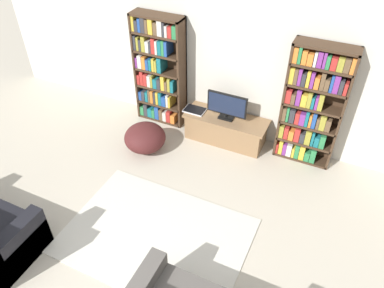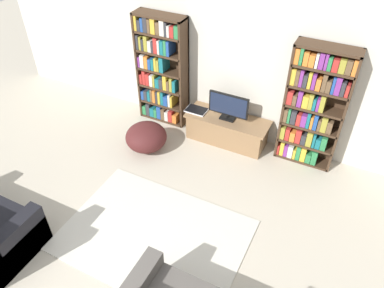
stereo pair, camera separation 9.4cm
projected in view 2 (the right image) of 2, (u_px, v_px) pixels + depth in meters
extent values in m
cube|color=silver|center=(231.00, 61.00, 5.80)|extent=(8.80, 0.06, 2.60)
cube|color=#422D1E|center=(141.00, 66.00, 6.42)|extent=(0.04, 0.30, 1.91)
cube|color=#422D1E|center=(184.00, 76.00, 6.13)|extent=(0.04, 0.30, 1.91)
cube|color=#422D1E|center=(166.00, 67.00, 6.37)|extent=(0.87, 0.04, 1.91)
cube|color=#422D1E|center=(159.00, 15.00, 5.69)|extent=(0.87, 0.30, 0.04)
cube|color=#422D1E|center=(165.00, 117.00, 6.87)|extent=(0.83, 0.30, 0.04)
cube|color=#2D7F47|center=(147.00, 108.00, 6.92)|extent=(0.08, 0.24, 0.17)
cube|color=#333338|center=(151.00, 107.00, 6.87)|extent=(0.07, 0.24, 0.24)
cube|color=#196B75|center=(155.00, 110.00, 6.86)|extent=(0.08, 0.24, 0.17)
cube|color=#2D7F47|center=(158.00, 111.00, 6.84)|extent=(0.06, 0.24, 0.17)
cube|color=#234C99|center=(162.00, 110.00, 6.79)|extent=(0.08, 0.24, 0.25)
cube|color=brown|center=(165.00, 112.00, 6.77)|extent=(0.07, 0.24, 0.21)
cube|color=silver|center=(169.00, 114.00, 6.75)|extent=(0.07, 0.24, 0.18)
cube|color=#B72D28|center=(173.00, 114.00, 6.71)|extent=(0.07, 0.24, 0.22)
cube|color=orange|center=(177.00, 117.00, 6.70)|extent=(0.08, 0.24, 0.16)
cube|color=#422D1E|center=(164.00, 102.00, 6.67)|extent=(0.83, 0.30, 0.04)
cube|color=#234C99|center=(146.00, 93.00, 6.72)|extent=(0.06, 0.24, 0.16)
cube|color=#333338|center=(149.00, 93.00, 6.69)|extent=(0.06, 0.24, 0.19)
cube|color=#196B75|center=(152.00, 94.00, 6.67)|extent=(0.05, 0.24, 0.19)
cube|color=brown|center=(154.00, 93.00, 6.63)|extent=(0.04, 0.24, 0.24)
cube|color=orange|center=(157.00, 94.00, 6.62)|extent=(0.05, 0.24, 0.23)
cube|color=#333338|center=(160.00, 95.00, 6.60)|extent=(0.04, 0.24, 0.23)
cube|color=gold|center=(162.00, 96.00, 6.58)|extent=(0.05, 0.24, 0.24)
cube|color=#196B75|center=(165.00, 96.00, 6.56)|extent=(0.05, 0.24, 0.24)
cube|color=#234C99|center=(168.00, 99.00, 6.55)|extent=(0.08, 0.24, 0.18)
cube|color=silver|center=(172.00, 98.00, 6.51)|extent=(0.04, 0.24, 0.23)
cube|color=gold|center=(174.00, 100.00, 6.50)|extent=(0.04, 0.24, 0.21)
cube|color=#422D1E|center=(163.00, 86.00, 6.47)|extent=(0.83, 0.30, 0.04)
cube|color=#B72D28|center=(144.00, 77.00, 6.52)|extent=(0.06, 0.24, 0.18)
cube|color=#B72D28|center=(147.00, 76.00, 6.47)|extent=(0.06, 0.24, 0.25)
cube|color=#B72D28|center=(151.00, 77.00, 6.46)|extent=(0.07, 0.24, 0.22)
cube|color=silver|center=(154.00, 79.00, 6.44)|extent=(0.06, 0.24, 0.20)
cube|color=#9E9333|center=(157.00, 79.00, 6.41)|extent=(0.04, 0.24, 0.22)
cube|color=#196B75|center=(160.00, 81.00, 6.41)|extent=(0.07, 0.24, 0.17)
cube|color=#333338|center=(164.00, 82.00, 6.38)|extent=(0.07, 0.24, 0.18)
cube|color=gold|center=(168.00, 81.00, 6.33)|extent=(0.07, 0.24, 0.26)
cube|color=brown|center=(171.00, 84.00, 6.33)|extent=(0.05, 0.24, 0.17)
cube|color=#9E9333|center=(174.00, 83.00, 6.29)|extent=(0.05, 0.24, 0.24)
cube|color=#196B75|center=(177.00, 84.00, 6.28)|extent=(0.05, 0.24, 0.20)
cube|color=#422D1E|center=(162.00, 70.00, 6.27)|extent=(0.83, 0.30, 0.04)
cube|color=#7F338C|center=(142.00, 60.00, 6.32)|extent=(0.04, 0.24, 0.18)
cube|color=silver|center=(145.00, 59.00, 6.28)|extent=(0.07, 0.24, 0.22)
cube|color=orange|center=(149.00, 60.00, 6.26)|extent=(0.07, 0.24, 0.22)
cube|color=#234C99|center=(152.00, 62.00, 6.25)|extent=(0.05, 0.24, 0.18)
cube|color=#196B75|center=(155.00, 63.00, 6.22)|extent=(0.05, 0.24, 0.19)
cube|color=gold|center=(158.00, 62.00, 6.19)|extent=(0.04, 0.24, 0.22)
cube|color=#9E9333|center=(161.00, 64.00, 6.18)|extent=(0.04, 0.24, 0.20)
cube|color=#196B75|center=(164.00, 63.00, 6.14)|extent=(0.07, 0.24, 0.26)
cube|color=#422D1E|center=(161.00, 52.00, 6.06)|extent=(0.83, 0.30, 0.04)
cube|color=#333338|center=(141.00, 40.00, 6.10)|extent=(0.05, 0.24, 0.24)
cube|color=#9E9333|center=(143.00, 41.00, 6.08)|extent=(0.04, 0.24, 0.22)
cube|color=#333338|center=(146.00, 43.00, 6.08)|extent=(0.04, 0.24, 0.19)
cube|color=#9E9333|center=(149.00, 42.00, 6.04)|extent=(0.07, 0.24, 0.25)
cube|color=silver|center=(153.00, 44.00, 6.03)|extent=(0.06, 0.24, 0.19)
cube|color=#333338|center=(156.00, 45.00, 6.01)|extent=(0.04, 0.24, 0.19)
cube|color=#B72D28|center=(159.00, 44.00, 5.97)|extent=(0.07, 0.24, 0.25)
cube|color=silver|center=(162.00, 45.00, 5.96)|extent=(0.04, 0.24, 0.22)
cube|color=#196B75|center=(165.00, 46.00, 5.94)|extent=(0.06, 0.24, 0.23)
cube|color=#2D7F47|center=(168.00, 46.00, 5.91)|extent=(0.05, 0.24, 0.25)
cube|color=#234C99|center=(171.00, 47.00, 5.90)|extent=(0.05, 0.24, 0.24)
cube|color=#422D1E|center=(160.00, 33.00, 5.86)|extent=(0.83, 0.30, 0.04)
cube|color=gold|center=(139.00, 21.00, 5.90)|extent=(0.05, 0.24, 0.24)
cube|color=#333338|center=(142.00, 24.00, 5.90)|extent=(0.06, 0.24, 0.17)
cube|color=#234C99|center=(145.00, 23.00, 5.86)|extent=(0.05, 0.24, 0.22)
cube|color=#333338|center=(148.00, 23.00, 5.83)|extent=(0.07, 0.24, 0.25)
cube|color=brown|center=(152.00, 24.00, 5.82)|extent=(0.05, 0.24, 0.22)
cube|color=gold|center=(156.00, 24.00, 5.79)|extent=(0.08, 0.24, 0.24)
cube|color=brown|center=(161.00, 27.00, 5.77)|extent=(0.07, 0.24, 0.20)
cube|color=silver|center=(165.00, 26.00, 5.72)|extent=(0.08, 0.24, 0.26)
cube|color=#333338|center=(169.00, 27.00, 5.71)|extent=(0.04, 0.24, 0.22)
cube|color=silver|center=(171.00, 29.00, 5.71)|extent=(0.04, 0.24, 0.18)
cube|color=#B72D28|center=(175.00, 30.00, 5.69)|extent=(0.07, 0.24, 0.18)
cube|color=#2D7F47|center=(179.00, 30.00, 5.66)|extent=(0.07, 0.24, 0.20)
cube|color=#422D1E|center=(286.00, 102.00, 5.54)|extent=(0.04, 0.30, 1.91)
cube|color=#422D1E|center=(344.00, 116.00, 5.25)|extent=(0.04, 0.30, 1.91)
cube|color=#422D1E|center=(316.00, 104.00, 5.48)|extent=(0.87, 0.04, 1.91)
cube|color=#422D1E|center=(329.00, 47.00, 4.80)|extent=(0.87, 0.30, 0.04)
cube|color=#422D1E|center=(302.00, 157.00, 5.98)|extent=(0.83, 0.30, 0.04)
cube|color=#B72D28|center=(280.00, 146.00, 6.04)|extent=(0.04, 0.24, 0.17)
cube|color=gold|center=(284.00, 146.00, 6.00)|extent=(0.06, 0.24, 0.24)
cube|color=#7F338C|center=(287.00, 147.00, 5.99)|extent=(0.06, 0.24, 0.21)
cube|color=silver|center=(292.00, 149.00, 5.96)|extent=(0.08, 0.24, 0.21)
cube|color=gold|center=(296.00, 151.00, 5.95)|extent=(0.04, 0.24, 0.17)
cube|color=#2D7F47|center=(300.00, 150.00, 5.91)|extent=(0.06, 0.24, 0.25)
cube|color=gold|center=(305.00, 151.00, 5.88)|extent=(0.08, 0.24, 0.25)
cube|color=#2D7F47|center=(309.00, 155.00, 5.88)|extent=(0.08, 0.24, 0.16)
cube|color=#2D7F47|center=(315.00, 155.00, 5.82)|extent=(0.08, 0.24, 0.24)
cube|color=#422D1E|center=(306.00, 142.00, 5.78)|extent=(0.83, 0.30, 0.04)
cube|color=#9E9333|center=(284.00, 130.00, 5.82)|extent=(0.07, 0.24, 0.21)
cube|color=#B72D28|center=(289.00, 131.00, 5.80)|extent=(0.06, 0.24, 0.21)
cube|color=orange|center=(294.00, 134.00, 5.78)|extent=(0.08, 0.24, 0.17)
cube|color=#B72D28|center=(300.00, 133.00, 5.73)|extent=(0.08, 0.24, 0.23)
cube|color=#333338|center=(305.00, 137.00, 5.72)|extent=(0.07, 0.24, 0.17)
cube|color=#9E9333|center=(311.00, 136.00, 5.67)|extent=(0.08, 0.24, 0.24)
cube|color=#196B75|center=(315.00, 138.00, 5.65)|extent=(0.04, 0.24, 0.23)
cube|color=#196B75|center=(319.00, 141.00, 5.64)|extent=(0.07, 0.24, 0.17)
cube|color=#2D7F47|center=(325.00, 141.00, 5.60)|extent=(0.08, 0.24, 0.22)
cube|color=#422D1E|center=(310.00, 125.00, 5.58)|extent=(0.83, 0.30, 0.04)
cube|color=brown|center=(287.00, 113.00, 5.62)|extent=(0.06, 0.24, 0.22)
cube|color=#2D7F47|center=(291.00, 113.00, 5.60)|extent=(0.04, 0.24, 0.23)
cube|color=#333338|center=(295.00, 114.00, 5.58)|extent=(0.08, 0.24, 0.22)
cube|color=#B72D28|center=(300.00, 117.00, 5.56)|extent=(0.06, 0.24, 0.19)
cube|color=#7F338C|center=(305.00, 118.00, 5.53)|extent=(0.08, 0.24, 0.19)
cube|color=#196B75|center=(310.00, 117.00, 5.49)|extent=(0.05, 0.24, 0.25)
cube|color=orange|center=(313.00, 120.00, 5.49)|extent=(0.04, 0.24, 0.20)
cube|color=#234C99|center=(317.00, 119.00, 5.46)|extent=(0.05, 0.24, 0.24)
cube|color=brown|center=(320.00, 122.00, 5.46)|extent=(0.04, 0.24, 0.18)
cube|color=#9E9333|center=(325.00, 122.00, 5.42)|extent=(0.08, 0.24, 0.24)
cube|color=brown|center=(331.00, 125.00, 5.41)|extent=(0.07, 0.24, 0.19)
cube|color=#422D1E|center=(315.00, 107.00, 5.38)|extent=(0.83, 0.30, 0.04)
cube|color=#B72D28|center=(291.00, 95.00, 5.42)|extent=(0.08, 0.24, 0.21)
cube|color=brown|center=(296.00, 97.00, 5.41)|extent=(0.06, 0.24, 0.16)
cube|color=#7F338C|center=(302.00, 96.00, 5.36)|extent=(0.06, 0.24, 0.24)
cube|color=gold|center=(307.00, 99.00, 5.34)|extent=(0.08, 0.24, 0.19)
cube|color=#9E9333|center=(312.00, 99.00, 5.31)|extent=(0.06, 0.24, 0.23)
cube|color=#196B75|center=(316.00, 102.00, 5.30)|extent=(0.04, 0.24, 0.18)
cube|color=#7F338C|center=(319.00, 102.00, 5.28)|extent=(0.04, 0.24, 0.20)
cube|color=#9E9333|center=(324.00, 101.00, 5.25)|extent=(0.06, 0.24, 0.25)
cube|color=#422D1E|center=(319.00, 88.00, 5.18)|extent=(0.83, 0.30, 0.04)
cube|color=gold|center=(295.00, 74.00, 5.21)|extent=(0.07, 0.24, 0.24)
cube|color=brown|center=(299.00, 75.00, 5.19)|extent=(0.05, 0.24, 0.23)
cube|color=#7F338C|center=(303.00, 76.00, 5.17)|extent=(0.05, 0.24, 0.24)
cube|color=#333338|center=(307.00, 78.00, 5.17)|extent=(0.06, 0.24, 0.19)
cube|color=gold|center=(311.00, 78.00, 5.13)|extent=(0.05, 0.24, 0.24)
cube|color=#7F338C|center=(315.00, 79.00, 5.11)|extent=(0.05, 0.24, 0.23)
cube|color=orange|center=(320.00, 82.00, 5.11)|extent=(0.06, 0.24, 0.17)
cube|color=brown|center=(326.00, 80.00, 5.06)|extent=(0.06, 0.24, 0.25)
cube|color=brown|center=(330.00, 84.00, 5.06)|extent=(0.06, 0.24, 0.17)
cube|color=#234C99|center=(335.00, 83.00, 5.02)|extent=(0.04, 0.24, 0.24)
cube|color=#7F338C|center=(339.00, 83.00, 5.00)|extent=(0.07, 0.24, 0.26)
cube|color=#333338|center=(344.00, 86.00, 4.99)|extent=(0.05, 0.24, 0.20)
cube|color=#B72D28|center=(349.00, 88.00, 4.98)|extent=(0.05, 0.24, 0.18)
cube|color=#422D1E|center=(325.00, 67.00, 4.98)|extent=(0.83, 0.30, 0.04)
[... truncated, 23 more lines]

